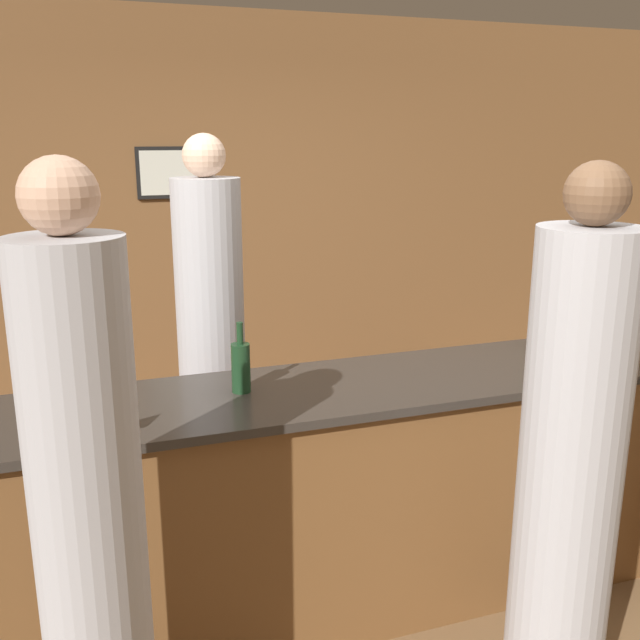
{
  "coord_description": "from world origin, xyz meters",
  "views": [
    {
      "loc": [
        -1.14,
        -2.54,
        2.01
      ],
      "look_at": [
        -0.22,
        0.1,
        1.27
      ],
      "focal_mm": 40.0,
      "sensor_mm": 36.0,
      "label": 1
    }
  ],
  "objects_px": {
    "wine_bottle_1": "(241,366)",
    "guest_0": "(569,475)",
    "guest_2": "(90,537)",
    "wine_bottle_0": "(538,325)",
    "bartender": "(212,360)"
  },
  "relations": [
    {
      "from": "wine_bottle_1",
      "to": "guest_0",
      "type": "bearing_deg",
      "value": -41.6
    },
    {
      "from": "guest_2",
      "to": "wine_bottle_0",
      "type": "bearing_deg",
      "value": 21.95
    },
    {
      "from": "guest_0",
      "to": "wine_bottle_1",
      "type": "xyz_separation_m",
      "value": [
        -0.93,
        0.82,
        0.22
      ]
    },
    {
      "from": "guest_0",
      "to": "wine_bottle_0",
      "type": "distance_m",
      "value": 1.06
    },
    {
      "from": "guest_2",
      "to": "bartender",
      "type": "bearing_deg",
      "value": 66.55
    },
    {
      "from": "bartender",
      "to": "guest_0",
      "type": "distance_m",
      "value": 1.75
    },
    {
      "from": "bartender",
      "to": "wine_bottle_0",
      "type": "xyz_separation_m",
      "value": [
        1.42,
        -0.58,
        0.2
      ]
    },
    {
      "from": "bartender",
      "to": "guest_0",
      "type": "bearing_deg",
      "value": 121.66
    },
    {
      "from": "wine_bottle_0",
      "to": "wine_bottle_1",
      "type": "distance_m",
      "value": 1.43
    },
    {
      "from": "guest_2",
      "to": "wine_bottle_0",
      "type": "xyz_separation_m",
      "value": [
        2.03,
        0.82,
        0.22
      ]
    },
    {
      "from": "guest_2",
      "to": "wine_bottle_1",
      "type": "height_order",
      "value": "guest_2"
    },
    {
      "from": "wine_bottle_1",
      "to": "guest_2",
      "type": "bearing_deg",
      "value": -129.35
    },
    {
      "from": "wine_bottle_1",
      "to": "wine_bottle_0",
      "type": "bearing_deg",
      "value": 3.42
    },
    {
      "from": "bartender",
      "to": "guest_0",
      "type": "height_order",
      "value": "bartender"
    },
    {
      "from": "guest_0",
      "to": "guest_2",
      "type": "distance_m",
      "value": 1.53
    }
  ]
}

